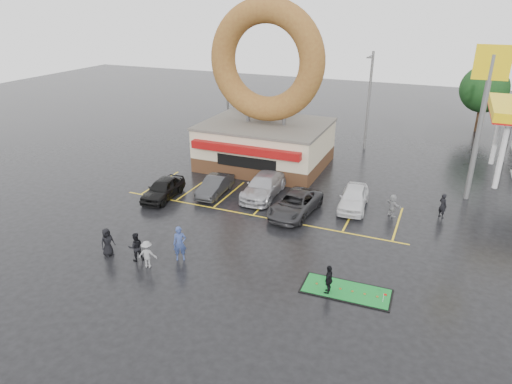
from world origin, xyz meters
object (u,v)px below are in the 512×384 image
at_px(shell_sign, 486,96).
at_px(dumpster, 205,147).
at_px(person_blue, 180,244).
at_px(car_dgrey, 215,186).
at_px(donut_shop, 266,114).
at_px(car_silver, 264,186).
at_px(streetlight_left, 227,90).
at_px(car_white, 354,198).
at_px(streetlight_mid, 369,99).
at_px(car_black, 163,189).
at_px(car_grey, 295,204).
at_px(person_cameraman, 329,280).
at_px(putting_green, 346,291).

xyz_separation_m(shell_sign, dumpster, (-22.24, 1.56, -6.73)).
bearing_deg(person_blue, car_dgrey, 74.95).
height_order(donut_shop, dumpster, donut_shop).
height_order(car_silver, dumpster, car_silver).
height_order(person_blue, dumpster, person_blue).
bearing_deg(streetlight_left, car_white, -38.73).
height_order(streetlight_mid, car_silver, streetlight_mid).
xyz_separation_m(car_black, car_grey, (9.53, 1.23, -0.02)).
bearing_deg(person_blue, streetlight_mid, 46.33).
bearing_deg(car_white, streetlight_mid, 93.16).
bearing_deg(person_blue, car_black, 98.84).
bearing_deg(streetlight_left, person_cameraman, -53.87).
bearing_deg(car_dgrey, donut_shop, 80.28).
xyz_separation_m(streetlight_mid, person_cameraman, (2.82, -24.04, -4.00)).
height_order(shell_sign, car_black, shell_sign).
relative_size(shell_sign, car_grey, 2.08).
distance_m(person_cameraman, dumpster, 23.15).
height_order(shell_sign, car_grey, shell_sign).
height_order(streetlight_mid, car_grey, streetlight_mid).
distance_m(streetlight_mid, putting_green, 24.29).
height_order(streetlight_left, car_white, streetlight_left).
relative_size(person_cameraman, dumpster, 0.87).
xyz_separation_m(person_blue, dumpster, (-7.77, 16.79, -0.34)).
distance_m(person_blue, person_cameraman, 8.28).
bearing_deg(person_blue, car_grey, 32.75).
distance_m(donut_shop, car_dgrey, 8.36).
distance_m(car_silver, person_cameraman, 12.33).
distance_m(streetlight_mid, car_white, 14.40).
distance_m(car_black, dumpster, 10.29).
distance_m(streetlight_left, dumpster, 7.62).
bearing_deg(streetlight_mid, person_cameraman, -83.32).
xyz_separation_m(car_dgrey, car_white, (9.81, 1.63, 0.09)).
xyz_separation_m(streetlight_mid, car_white, (1.84, -13.70, -4.03)).
bearing_deg(shell_sign, person_blue, -133.53).
xyz_separation_m(donut_shop, putting_green, (10.61, -15.60, -4.43)).
relative_size(car_white, dumpster, 2.46).
bearing_deg(streetlight_mid, donut_shop, -131.38).
bearing_deg(car_white, shell_sign, 29.28).
relative_size(car_silver, dumpster, 2.99).
bearing_deg(car_white, car_grey, -148.03).
height_order(streetlight_left, person_blue, streetlight_left).
bearing_deg(streetlight_mid, dumpster, -150.93).
distance_m(person_blue, dumpster, 18.50).
xyz_separation_m(car_white, putting_green, (1.77, -9.84, -0.72)).
relative_size(car_black, person_blue, 2.17).
relative_size(shell_sign, car_black, 2.47).
distance_m(streetlight_mid, person_cameraman, 24.53).
xyz_separation_m(streetlight_left, car_silver, (9.41, -13.18, -4.00)).
relative_size(car_dgrey, person_cameraman, 2.61).
bearing_deg(car_silver, car_grey, -35.45).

